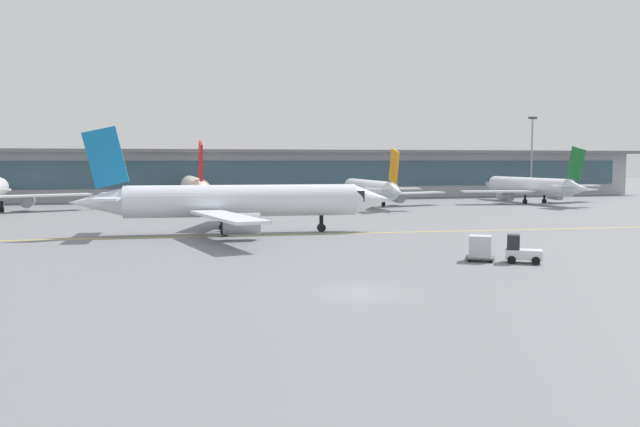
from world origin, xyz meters
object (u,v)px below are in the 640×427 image
Objects in this scene: gate_airplane_2 at (194,187)px; cargo_dolly_lead at (480,247)px; gate_airplane_4 at (530,186)px; apron_light_mast_1 at (532,154)px; baggage_tug at (521,251)px; gate_airplane_3 at (370,189)px; taxiing_regional_jet at (238,202)px.

gate_airplane_2 is 12.02× the size of cargo_dolly_lead.
apron_light_mast_1 reaches higher than gate_airplane_4.
baggage_tug reaches higher than cargo_dolly_lead.
apron_light_mast_1 is at bearing 87.99° from baggage_tug.
gate_airplane_4 is at bearing -96.32° from gate_airplane_2.
baggage_tug is 1.13× the size of cargo_dolly_lead.
apron_light_mast_1 reaches higher than gate_airplane_3.
gate_airplane_4 is 0.90× the size of taxiing_regional_jet.
gate_airplane_2 is at bearing -170.71° from apron_light_mast_1.
gate_airplane_2 is at bearing 78.89° from gate_airplane_3.
gate_airplane_4 reaches higher than baggage_tug.
gate_airplane_3 is 0.85× the size of taxiing_regional_jet.
apron_light_mast_1 is at bearing 86.16° from cargo_dolly_lead.
gate_airplane_3 is 59.53m from cargo_dolly_lead.
baggage_tug is 2.91m from cargo_dolly_lead.
baggage_tug is (17.92, -24.52, -2.40)m from taxiing_regional_jet.
gate_airplane_2 is 10.68× the size of baggage_tug.
gate_airplane_4 reaches higher than cargo_dolly_lead.
gate_airplane_3 is at bearing 109.94° from cargo_dolly_lead.
gate_airplane_2 is 0.95× the size of taxiing_regional_jet.
gate_airplane_3 is at bearing -157.54° from apron_light_mast_1.
gate_airplane_2 is at bearing 80.65° from gate_airplane_4.
gate_airplane_3 is at bearing 57.03° from taxiing_regional_jet.
taxiing_regional_jet is (2.21, -40.92, 0.16)m from gate_airplane_2.
cargo_dolly_lead is at bearing -165.78° from gate_airplane_2.
gate_airplane_4 is at bearing 87.96° from baggage_tug.
apron_light_mast_1 is (10.39, 16.47, 5.96)m from gate_airplane_4.
baggage_tug is at bearing -0.00° from cargo_dolly_lead.
apron_light_mast_1 is (66.44, 52.14, 5.62)m from taxiing_regional_jet.
cargo_dolly_lead is (15.41, -23.05, -2.24)m from taxiing_regional_jet.
taxiing_regional_jet is at bearing 156.48° from baggage_tug.
taxiing_regional_jet reaches higher than cargo_dolly_lead.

